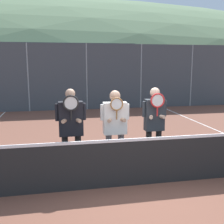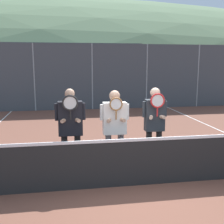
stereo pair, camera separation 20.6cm
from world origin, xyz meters
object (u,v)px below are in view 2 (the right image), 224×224
at_px(player_center_left, 115,124).
at_px(car_far_left, 24,87).
at_px(player_leftmost, 71,125).
at_px(car_left_of_center, 110,86).
at_px(player_center_right, 155,122).
at_px(car_center, 189,85).

distance_m(player_center_left, car_far_left, 12.42).
relative_size(player_leftmost, player_center_left, 1.03).
height_order(player_center_left, car_left_of_center, player_center_left).
distance_m(player_leftmost, player_center_left, 0.94).
bearing_deg(car_left_of_center, player_center_right, -94.19).
distance_m(player_center_left, player_center_right, 0.91).
relative_size(player_center_right, car_center, 0.42).
bearing_deg(player_center_left, car_left_of_center, 81.45).
bearing_deg(car_center, player_leftmost, -124.14).
xyz_separation_m(car_far_left, car_left_of_center, (5.29, -0.22, 0.02)).
height_order(player_center_right, car_center, player_center_right).
height_order(car_far_left, car_center, car_far_left).
relative_size(car_far_left, car_center, 1.02).
relative_size(player_leftmost, car_center, 0.43).
distance_m(car_left_of_center, car_center, 5.25).
bearing_deg(car_far_left, car_center, -1.36).
bearing_deg(car_center, player_center_right, -117.77).
height_order(player_center_right, car_far_left, player_center_right).
bearing_deg(player_leftmost, player_center_right, 3.72).
relative_size(player_center_left, car_far_left, 0.41).
xyz_separation_m(player_center_left, car_far_left, (-3.53, 11.91, -0.22)).
relative_size(player_center_right, car_far_left, 0.42).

